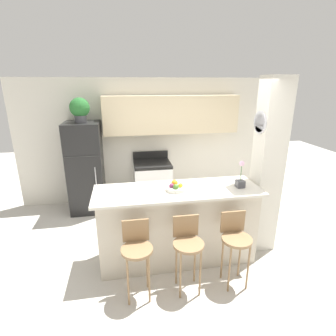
# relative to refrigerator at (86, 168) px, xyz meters

# --- Properties ---
(ground_plane) EXTENTS (14.00, 14.00, 0.00)m
(ground_plane) POSITION_rel_refrigerator_xyz_m (1.43, -1.84, -0.88)
(ground_plane) COLOR beige
(wall_back) EXTENTS (5.60, 0.38, 2.55)m
(wall_back) POSITION_rel_refrigerator_xyz_m (1.56, 0.31, 0.64)
(wall_back) COLOR silver
(wall_back) RESTS_ON ground_plane
(pillar_right) EXTENTS (0.38, 0.32, 2.55)m
(pillar_right) POSITION_rel_refrigerator_xyz_m (2.77, -1.75, 0.40)
(pillar_right) COLOR silver
(pillar_right) RESTS_ON ground_plane
(counter_bar) EXTENTS (2.25, 0.74, 1.09)m
(counter_bar) POSITION_rel_refrigerator_xyz_m (1.43, -1.84, -0.33)
(counter_bar) COLOR beige
(counter_bar) RESTS_ON ground_plane
(refrigerator) EXTENTS (0.65, 0.68, 1.76)m
(refrigerator) POSITION_rel_refrigerator_xyz_m (0.00, 0.00, 0.00)
(refrigerator) COLOR black
(refrigerator) RESTS_ON ground_plane
(stove_range) EXTENTS (0.74, 0.65, 1.07)m
(stove_range) POSITION_rel_refrigerator_xyz_m (1.30, 0.02, -0.42)
(stove_range) COLOR white
(stove_range) RESTS_ON ground_plane
(bar_stool_left) EXTENTS (0.37, 0.37, 0.94)m
(bar_stool_left) POSITION_rel_refrigerator_xyz_m (0.83, -2.43, -0.25)
(bar_stool_left) COLOR olive
(bar_stool_left) RESTS_ON ground_plane
(bar_stool_mid) EXTENTS (0.37, 0.37, 0.94)m
(bar_stool_mid) POSITION_rel_refrigerator_xyz_m (1.43, -2.43, -0.25)
(bar_stool_mid) COLOR olive
(bar_stool_mid) RESTS_ON ground_plane
(bar_stool_right) EXTENTS (0.37, 0.37, 0.94)m
(bar_stool_right) POSITION_rel_refrigerator_xyz_m (2.04, -2.43, -0.25)
(bar_stool_right) COLOR olive
(bar_stool_right) RESTS_ON ground_plane
(potted_plant_on_fridge) EXTENTS (0.36, 0.36, 0.44)m
(potted_plant_on_fridge) POSITION_rel_refrigerator_xyz_m (-0.00, 0.00, 1.12)
(potted_plant_on_fridge) COLOR #4C4C51
(potted_plant_on_fridge) RESTS_ON refrigerator
(orchid_vase) EXTENTS (0.11, 0.11, 0.38)m
(orchid_vase) POSITION_rel_refrigerator_xyz_m (2.29, -1.91, 0.32)
(orchid_vase) COLOR #4C4C51
(orchid_vase) RESTS_ON counter_bar
(fruit_bowl) EXTENTS (0.27, 0.27, 0.12)m
(fruit_bowl) POSITION_rel_refrigerator_xyz_m (1.40, -1.86, 0.25)
(fruit_bowl) COLOR silver
(fruit_bowl) RESTS_ON counter_bar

